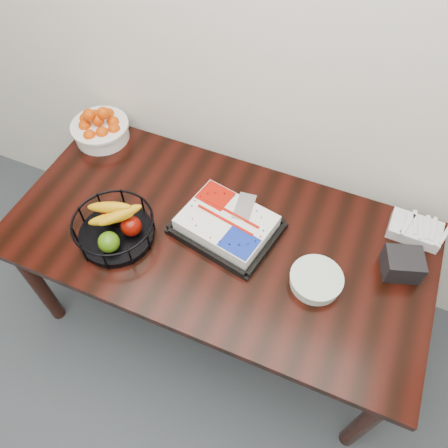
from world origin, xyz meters
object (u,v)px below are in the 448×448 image
at_px(table, 218,246).
at_px(napkin_box, 402,264).
at_px(tangerine_bowl, 100,126).
at_px(cake_tray, 227,224).
at_px(fruit_basket, 114,227).
at_px(plate_stack, 316,280).

xyz_separation_m(table, napkin_box, (0.74, 0.12, 0.14)).
bearing_deg(tangerine_bowl, cake_tray, -19.46).
height_order(cake_tray, napkin_box, napkin_box).
distance_m(table, fruit_basket, 0.45).
xyz_separation_m(tangerine_bowl, fruit_basket, (0.39, -0.50, -0.00)).
distance_m(table, tangerine_bowl, 0.85).
height_order(table, cake_tray, cake_tray).
bearing_deg(napkin_box, tangerine_bowl, 172.52).
bearing_deg(plate_stack, cake_tray, 166.17).
bearing_deg(cake_tray, tangerine_bowl, 160.54).
bearing_deg(cake_tray, fruit_basket, -152.44).
xyz_separation_m(fruit_basket, plate_stack, (0.83, 0.11, -0.05)).
bearing_deg(tangerine_bowl, table, -22.64).
relative_size(cake_tray, napkin_box, 3.34).
bearing_deg(plate_stack, napkin_box, 32.51).
bearing_deg(napkin_box, cake_tray, -173.32).
bearing_deg(tangerine_bowl, plate_stack, -17.56).
distance_m(table, napkin_box, 0.76).
xyz_separation_m(table, fruit_basket, (-0.39, -0.18, 0.16)).
bearing_deg(fruit_basket, tangerine_bowl, 127.74).
xyz_separation_m(cake_tray, napkin_box, (0.71, 0.08, 0.01)).
bearing_deg(fruit_basket, napkin_box, 14.87).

